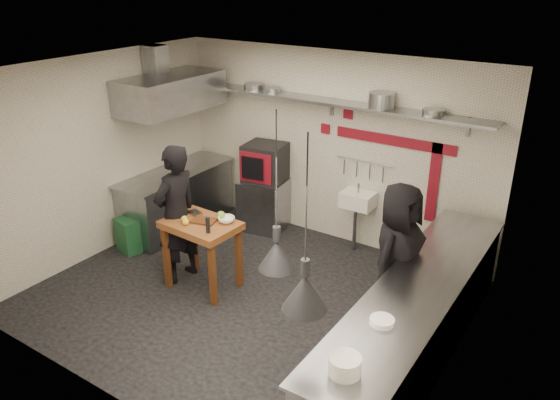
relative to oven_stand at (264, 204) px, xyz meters
The scene contains 47 objects.
floor 2.04m from the oven_stand, 61.00° to the right, with size 5.00×5.00×0.00m, color black.
ceiling 3.13m from the oven_stand, 61.00° to the right, with size 5.00×5.00×0.00m, color beige.
wall_back 1.44m from the oven_stand, 19.75° to the left, with size 5.00×0.04×2.80m, color beige.
wall_front 4.10m from the oven_stand, 75.85° to the right, with size 5.00×0.04×2.80m, color beige.
wall_left 2.53m from the oven_stand, 131.12° to the right, with size 0.04×4.20×2.80m, color beige.
wall_right 4.01m from the oven_stand, 26.78° to the right, with size 0.04×4.20×2.80m, color beige.
red_band_horiz 2.33m from the oven_stand, ahead, with size 1.70×0.02×0.14m, color maroon.
red_band_vert 2.66m from the oven_stand, ahead, with size 0.14×0.02×1.10m, color maroon.
red_tile_a 2.00m from the oven_stand, 15.06° to the left, with size 0.14×0.02×0.14m, color maroon.
red_tile_b 1.58m from the oven_stand, 20.67° to the left, with size 0.14×0.02×0.14m, color maroon.
back_shelf 1.98m from the oven_stand, ahead, with size 4.60×0.34×0.04m, color slate.
shelf_bracket_left 1.89m from the oven_stand, 161.08° to the left, with size 0.04×0.06×0.24m, color slate.
shelf_bracket_mid 1.92m from the oven_stand, 18.16° to the left, with size 0.04×0.06×0.24m, color slate.
shelf_bracket_right 3.31m from the oven_stand, ahead, with size 0.04×0.06×0.24m, color slate.
pan_far_left 1.81m from the oven_stand, 148.21° to the left, with size 0.29×0.29×0.09m, color slate.
pan_mid_left 1.78m from the oven_stand, 71.37° to the left, with size 0.24×0.24×0.07m, color slate.
stock_pot 2.56m from the oven_stand, ahead, with size 0.34×0.34×0.20m, color slate.
pan_right 3.04m from the oven_stand, ahead, with size 0.26×0.26×0.08m, color slate.
oven_stand is the anchor object (origin of this frame).
combi_oven 0.69m from the oven_stand, 56.25° to the left, with size 0.58×0.54×0.58m, color black.
oven_door 0.74m from the oven_stand, 81.71° to the right, with size 0.52×0.03×0.46m, color maroon.
oven_glass 0.75m from the oven_stand, 87.79° to the right, with size 0.35×0.02×0.34m, color black.
hand_sink 1.58m from the oven_stand, ahead, with size 0.46×0.34×0.22m, color white.
sink_tap 1.63m from the oven_stand, ahead, with size 0.03×0.03×0.14m, color slate.
sink_drain 1.53m from the oven_stand, ahead, with size 0.06×0.06×0.66m, color slate.
utensil_rail 1.80m from the oven_stand, 11.47° to the left, with size 0.02×0.02×0.90m, color slate.
counter_right 3.58m from the oven_stand, 29.30° to the right, with size 0.70×3.80×0.90m, color slate.
counter_right_top 3.62m from the oven_stand, 29.30° to the right, with size 0.76×3.90×0.03m, color slate.
plate_stack 4.57m from the oven_stand, 46.92° to the right, with size 0.26×0.26×0.15m, color white.
small_bowl_right 4.03m from the oven_stand, 39.68° to the right, with size 0.22×0.22×0.05m, color white.
counter_left 1.37m from the oven_stand, 149.25° to the right, with size 0.70×1.90×0.90m, color slate.
counter_left_top 1.47m from the oven_stand, 149.25° to the right, with size 0.76×2.00×0.03m, color slate.
extractor_hood 2.20m from the oven_stand, 148.15° to the right, with size 0.78×1.60×0.50m, color slate.
hood_duct 2.65m from the oven_stand, 153.04° to the right, with size 0.28×0.28×0.50m, color slate.
green_bin 2.05m from the oven_stand, 125.46° to the right, with size 0.36×0.36×0.50m, color #1A4F2A.
prep_table 1.87m from the oven_stand, 79.52° to the right, with size 0.92×0.64×0.92m, color brown, non-canonical shape.
cutting_board 1.92m from the oven_stand, 78.56° to the right, with size 0.30×0.21×0.03m, color #512A12.
pepper_mill 2.19m from the oven_stand, 73.11° to the right, with size 0.05×0.05×0.20m, color black.
lemon_a 2.03m from the oven_stand, 84.99° to the right, with size 0.08×0.08×0.08m, color gold.
lemon_b 2.09m from the oven_stand, 83.10° to the right, with size 0.08×0.08×0.08m, color gold.
veg_ball 1.79m from the oven_stand, 73.12° to the right, with size 0.11×0.11×0.11m, color olive.
steel_tray 1.78m from the oven_stand, 85.81° to the right, with size 0.17×0.12×0.03m, color slate.
bowl 1.86m from the oven_stand, 69.92° to the right, with size 0.21×0.21×0.07m, color white.
heat_lamp_near 3.96m from the oven_stand, 52.95° to the right, with size 0.33×0.33×1.45m, color black, non-canonical shape.
heat_lamp_far 4.56m from the oven_stand, 50.51° to the right, with size 0.36×0.36×1.44m, color black, non-canonical shape.
chef_left 1.92m from the oven_stand, 91.85° to the right, with size 0.67×0.44×1.85m, color black.
chef_right 2.98m from the oven_stand, 24.61° to the right, with size 0.85×0.55×1.73m, color black.
Camera 1 is at (3.55, -4.63, 3.85)m, focal length 35.00 mm.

